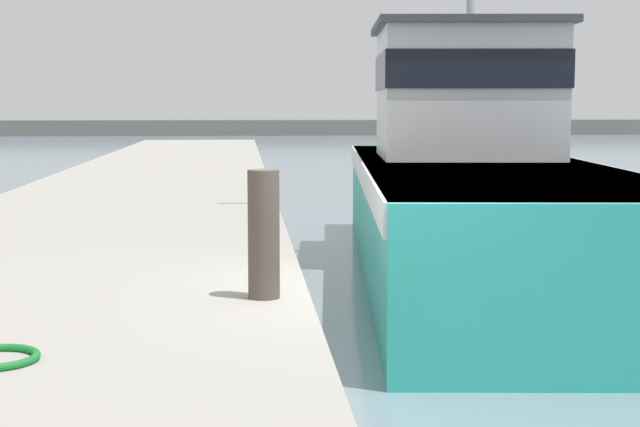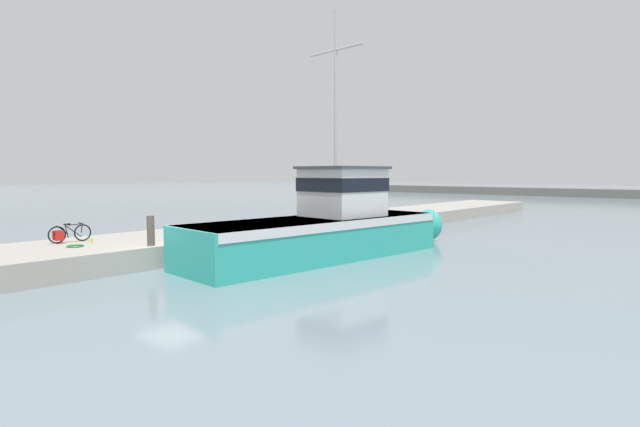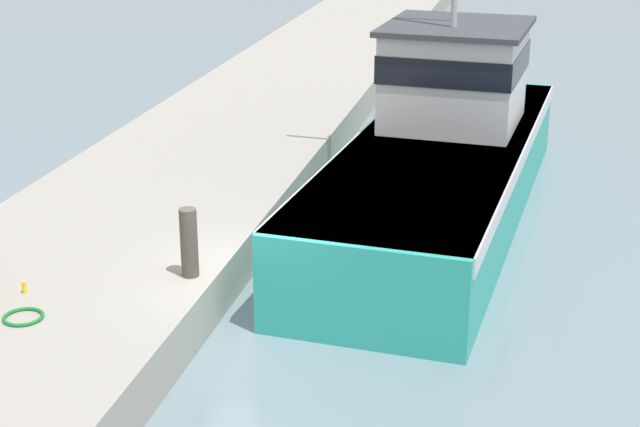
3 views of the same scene
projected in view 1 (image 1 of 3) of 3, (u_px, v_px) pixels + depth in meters
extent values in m
plane|color=gray|center=(382.00, 378.00, 9.63)|extent=(320.00, 320.00, 0.00)
cube|color=#A39E93|center=(23.00, 340.00, 9.31)|extent=(5.44, 80.00, 0.89)
cube|color=slate|center=(594.00, 127.00, 87.25)|extent=(180.00, 5.00, 1.31)
cube|color=teal|center=(477.00, 219.00, 15.28)|extent=(4.66, 12.85, 1.77)
cone|color=teal|center=(429.00, 182.00, 22.66)|extent=(1.88, 2.40, 1.69)
cube|color=silver|center=(478.00, 174.00, 15.20)|extent=(4.71, 12.61, 0.35)
cube|color=silver|center=(465.00, 94.00, 16.63)|extent=(3.11, 3.30, 2.15)
cube|color=black|center=(466.00, 72.00, 16.58)|extent=(3.18, 3.37, 0.60)
cube|color=#3D4247|center=(467.00, 26.00, 16.50)|extent=(3.36, 3.56, 0.12)
cylinder|color=#51473D|center=(264.00, 234.00, 9.02)|extent=(0.29, 0.29, 1.19)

